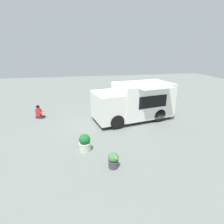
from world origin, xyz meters
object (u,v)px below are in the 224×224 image
(trash_bin, at_px, (150,95))
(person_customer, at_px, (39,113))
(food_truck, at_px, (134,103))
(planter_flowering_near, at_px, (85,143))
(planter_flowering_far, at_px, (113,160))

(trash_bin, bearing_deg, person_customer, -74.15)
(food_truck, bearing_deg, planter_flowering_near, -45.01)
(planter_flowering_far, bearing_deg, person_customer, -148.50)
(food_truck, height_order, person_customer, food_truck)
(planter_flowering_near, xyz_separation_m, planter_flowering_far, (1.46, 1.01, -0.06))
(planter_flowering_far, relative_size, trash_bin, 0.66)
(planter_flowering_near, bearing_deg, person_customer, -149.51)
(person_customer, distance_m, planter_flowering_near, 5.47)
(food_truck, bearing_deg, planter_flowering_far, -25.86)
(trash_bin, bearing_deg, planter_flowering_near, -39.83)
(planter_flowering_near, relative_size, trash_bin, 0.83)
(food_truck, bearing_deg, person_customer, -102.87)
(planter_flowering_near, bearing_deg, trash_bin, 140.17)
(food_truck, distance_m, planter_flowering_near, 4.75)
(planter_flowering_far, bearing_deg, trash_bin, 149.98)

